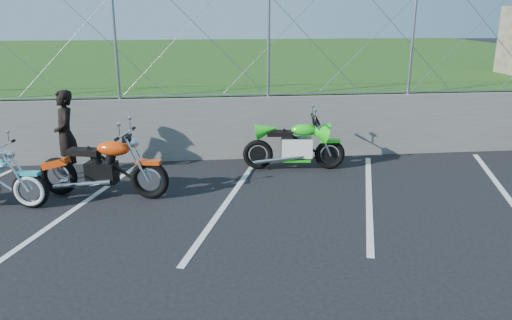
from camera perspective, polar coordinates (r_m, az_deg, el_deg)
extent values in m
plane|color=black|center=(7.32, -2.84, -7.64)|extent=(90.00, 90.00, 0.00)
cube|color=#62625E|center=(10.43, -4.09, 3.65)|extent=(30.00, 0.22, 1.30)
cube|color=#1E4512|center=(20.29, -5.27, 10.11)|extent=(30.00, 20.00, 1.30)
cylinder|color=gray|center=(10.29, -4.17, 7.44)|extent=(28.00, 0.03, 0.03)
cube|color=silver|center=(8.47, -19.77, -5.12)|extent=(1.49, 4.31, 0.01)
cube|color=silver|center=(8.23, -3.28, -4.74)|extent=(1.49, 4.31, 0.01)
cube|color=silver|center=(8.68, 12.79, -3.99)|extent=(1.49, 4.31, 0.01)
cube|color=silver|center=(9.71, 26.33, -3.11)|extent=(1.49, 4.31, 0.01)
torus|color=black|center=(8.62, -24.36, -3.17)|extent=(0.61, 0.20, 0.60)
cube|color=#32C1CB|center=(8.54, -24.59, -1.39)|extent=(0.36, 0.19, 0.05)
cylinder|color=silver|center=(8.60, -27.00, 1.42)|extent=(0.14, 0.65, 0.03)
torus|color=black|center=(9.06, -21.61, -1.72)|extent=(0.67, 0.26, 0.66)
torus|color=black|center=(8.42, -12.06, -2.24)|extent=(0.67, 0.26, 0.66)
cube|color=black|center=(8.69, -17.19, -1.37)|extent=(0.54, 0.40, 0.36)
ellipsoid|color=#E2410D|center=(8.48, -16.00, 1.27)|extent=(0.60, 0.38, 0.25)
cube|color=black|center=(8.70, -19.05, 0.89)|extent=(0.57, 0.37, 0.10)
cube|color=#E2410D|center=(8.33, -12.18, -0.24)|extent=(0.43, 0.25, 0.06)
cylinder|color=silver|center=(8.33, -14.71, 2.93)|extent=(0.20, 0.75, 0.03)
torus|color=black|center=(9.77, 0.23, 0.64)|extent=(0.60, 0.17, 0.59)
torus|color=black|center=(9.88, 8.42, 0.64)|extent=(0.60, 0.17, 0.59)
cube|color=black|center=(9.77, 4.24, 1.20)|extent=(0.48, 0.32, 0.34)
ellipsoid|color=#21E61C|center=(9.69, 5.58, 3.45)|extent=(0.55, 0.30, 0.23)
cube|color=black|center=(9.67, 2.76, 3.06)|extent=(0.52, 0.29, 0.09)
cube|color=#21E61C|center=(9.81, 8.49, 2.19)|extent=(0.39, 0.19, 0.06)
cylinder|color=silver|center=(9.66, 6.63, 4.77)|extent=(0.10, 0.71, 0.03)
imported|color=black|center=(9.80, -20.93, 2.72)|extent=(0.57, 0.69, 1.64)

